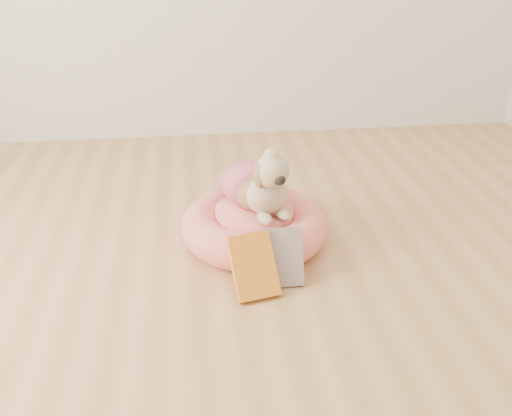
{
  "coord_description": "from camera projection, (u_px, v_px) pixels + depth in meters",
  "views": [
    {
      "loc": [
        -0.01,
        -1.02,
        1.15
      ],
      "look_at": [
        0.23,
        0.89,
        0.17
      ],
      "focal_mm": 40.0,
      "sensor_mm": 36.0,
      "label": 1
    }
  ],
  "objects": [
    {
      "name": "book_white",
      "position": [
        284.0,
        257.0,
        1.99
      ],
      "size": [
        0.13,
        0.11,
        0.2
      ],
      "primitive_type": "cube",
      "rotation": [
        -0.44,
        0.0,
        -0.01
      ],
      "color": "white",
      "rests_on": "floor"
    },
    {
      "name": "pet_bed",
      "position": [
        254.0,
        226.0,
        2.25
      ],
      "size": [
        0.58,
        0.58,
        0.15
      ],
      "color": "#FA6262",
      "rests_on": "floor"
    },
    {
      "name": "dog",
      "position": [
        257.0,
        174.0,
        2.16
      ],
      "size": [
        0.39,
        0.46,
        0.29
      ],
      "primitive_type": null,
      "rotation": [
        0.0,
        0.0,
        0.37
      ],
      "color": "brown",
      "rests_on": "pet_bed"
    },
    {
      "name": "book_yellow",
      "position": [
        254.0,
        266.0,
        1.94
      ],
      "size": [
        0.18,
        0.18,
        0.2
      ],
      "primitive_type": "cube",
      "rotation": [
        -0.63,
        0.0,
        0.23
      ],
      "color": "#EFA919",
      "rests_on": "floor"
    }
  ]
}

